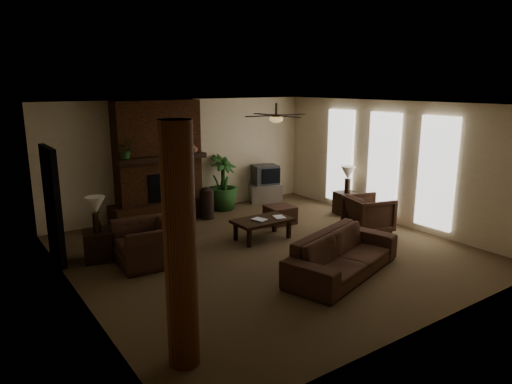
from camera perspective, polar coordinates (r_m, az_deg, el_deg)
room_shell at (r=8.60m, az=1.52°, el=1.45°), size 7.00×7.00×7.00m
fireplace at (r=11.03m, az=-11.87°, el=2.49°), size 2.40×0.70×2.80m
windows at (r=11.10m, az=15.44°, el=3.38°), size 0.08×3.65×2.35m
log_column at (r=5.14m, az=-9.35°, el=-6.90°), size 0.36×0.36×2.80m
doorway at (r=8.97m, az=-23.84°, el=-1.49°), size 0.10×1.00×2.10m
ceiling_fan at (r=8.92m, az=2.51°, el=9.20°), size 1.35×1.35×0.37m
sofa at (r=7.94m, az=10.74°, el=-6.76°), size 2.52×1.38×0.94m
armchair_left at (r=8.48m, az=-13.45°, el=-5.39°), size 0.82×1.19×1.00m
armchair_right at (r=10.28m, az=13.77°, el=-2.48°), size 1.00×1.03×0.88m
coffee_table at (r=9.55m, az=0.80°, el=-3.71°), size 1.20×0.70×0.43m
ottoman at (r=10.72m, az=2.99°, el=-2.79°), size 0.65×0.65×0.40m
tv_stand at (r=12.61m, az=1.19°, el=-0.10°), size 0.98×0.79×0.50m
tv at (r=12.49m, az=1.18°, el=2.16°), size 0.75×0.66×0.52m
floor_vase at (r=11.07m, az=-6.10°, el=-1.09°), size 0.34×0.34×0.77m
floor_plant at (r=11.85m, az=-4.13°, el=-0.29°), size 1.30×1.60×0.78m
side_table_left at (r=8.94m, az=-18.94°, el=-6.31°), size 0.60×0.60×0.55m
lamp_left at (r=8.72m, az=-19.21°, el=-1.83°), size 0.37×0.37×0.65m
side_table_right at (r=11.63m, az=11.12°, el=-1.37°), size 0.58×0.58×0.55m
lamp_right at (r=11.46m, az=11.30°, el=2.14°), size 0.39×0.39×0.65m
mantel_plant at (r=10.44m, az=-15.80°, el=4.85°), size 0.47×0.50×0.33m
mantel_vase at (r=11.02m, az=-7.78°, el=5.36°), size 0.23×0.24×0.22m
book_a at (r=9.34m, az=-0.02°, el=-2.81°), size 0.22×0.08×0.29m
book_b at (r=9.58m, az=2.30°, el=-2.41°), size 0.21×0.08×0.29m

